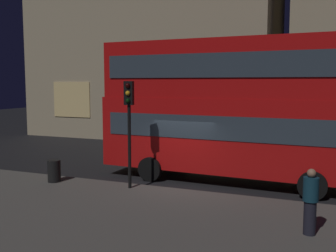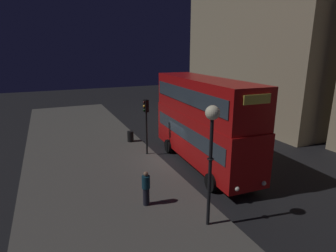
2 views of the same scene
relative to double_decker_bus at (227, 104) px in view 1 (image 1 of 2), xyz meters
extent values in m
plane|color=black|center=(-1.38, -1.50, -3.12)|extent=(80.00, 80.00, 0.00)
cube|color=#4C4944|center=(-1.38, -6.48, -3.06)|extent=(44.00, 8.63, 0.12)
cube|color=tan|center=(-8.62, 12.69, 6.41)|extent=(17.75, 8.65, 19.06)
cube|color=#E5C67F|center=(-13.35, 8.34, -0.36)|extent=(3.03, 0.06, 2.49)
cube|color=#E5C67F|center=(-8.62, 8.34, -0.54)|extent=(3.03, 0.06, 1.86)
cube|color=#F9E09E|center=(-3.89, 8.34, -0.82)|extent=(3.03, 0.06, 1.84)
cube|color=#F2D18C|center=(3.96, 10.10, -0.55)|extent=(1.50, 0.06, 2.30)
cube|color=#B20F0F|center=(0.00, 0.00, -1.19)|extent=(10.17, 2.88, 2.88)
cube|color=#B20F0F|center=(0.00, 0.00, 1.37)|extent=(9.96, 2.83, 2.24)
cube|color=#2D3842|center=(0.00, 0.00, -0.83)|extent=(9.36, 2.91, 0.90)
cube|color=#2D3842|center=(0.00, 0.00, 1.49)|extent=(9.36, 2.91, 0.90)
cylinder|color=black|center=(3.47, 1.12, -2.63)|extent=(0.99, 0.28, 0.98)
cylinder|color=black|center=(3.36, -1.42, -2.63)|extent=(0.99, 0.28, 0.98)
cylinder|color=black|center=(-2.71, 1.39, -2.63)|extent=(0.99, 0.28, 0.98)
cylinder|color=black|center=(-2.83, -1.15, -2.63)|extent=(0.99, 0.28, 0.98)
cylinder|color=black|center=(-2.89, -2.77, -1.47)|extent=(0.12, 0.12, 3.05)
cube|color=black|center=(-2.89, -2.77, 0.48)|extent=(0.36, 0.32, 0.85)
sphere|color=black|center=(-2.86, -2.92, 0.75)|extent=(0.17, 0.17, 0.17)
sphere|color=orange|center=(-2.86, -2.92, 0.48)|extent=(0.17, 0.17, 0.17)
sphere|color=black|center=(-2.86, -2.92, 0.21)|extent=(0.17, 0.17, 0.17)
cylinder|color=black|center=(3.45, -5.06, -2.56)|extent=(0.31, 0.31, 0.87)
cylinder|color=#0F2D3D|center=(3.45, -5.06, -1.82)|extent=(0.39, 0.39, 0.61)
sphere|color=#8C664C|center=(3.45, -5.06, -1.41)|extent=(0.22, 0.22, 0.22)
cylinder|color=black|center=(-6.05, -3.06, -2.57)|extent=(0.50, 0.50, 0.85)
camera|label=1|loc=(3.82, -15.51, 0.85)|focal=42.73mm
camera|label=2|loc=(14.59, -8.85, 4.10)|focal=29.49mm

